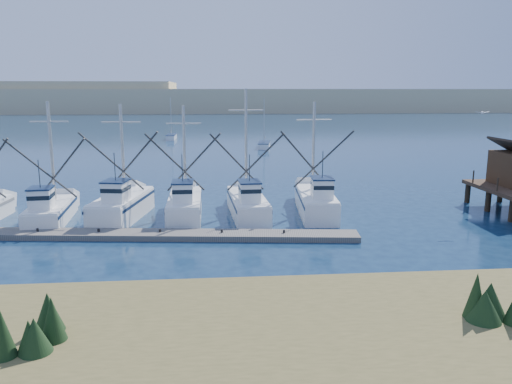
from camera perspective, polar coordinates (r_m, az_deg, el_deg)
ground at (r=26.52m, az=1.61°, el=-9.09°), size 500.00×500.00×0.00m
shore_bank at (r=17.70m, az=-22.23°, el=-18.22°), size 40.00×10.00×1.60m
floating_dock at (r=33.15m, az=-12.59°, el=-4.79°), size 27.59×4.88×0.37m
dune_ridge at (r=234.71m, az=-4.37°, el=10.42°), size 360.00×60.00×10.00m
trawler_fleet at (r=37.47m, az=-10.36°, el=-1.57°), size 27.60×8.37×9.47m
sailboat_near at (r=82.88m, az=0.94°, el=5.39°), size 2.68×6.16×8.10m
sailboat_far at (r=99.16m, az=-9.64°, el=6.24°), size 1.70×5.94×8.10m
flying_gull at (r=40.68m, az=24.44°, el=8.27°), size 1.04×0.19×0.19m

